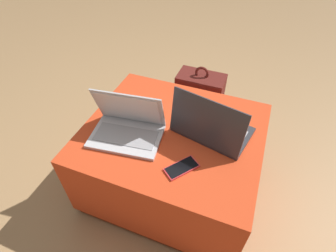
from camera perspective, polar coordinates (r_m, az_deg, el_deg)
ground_plane at (r=1.65m, az=0.90°, el=-12.28°), size 14.00×14.00×0.00m
ottoman at (r=1.46m, az=1.00°, el=-7.26°), size 0.87×0.76×0.46m
laptop_near at (r=1.26m, az=-8.83°, el=-0.12°), size 0.36×0.27×0.23m
laptop_far at (r=1.25m, az=9.29°, el=-0.18°), size 0.39×0.30×0.24m
cell_phone at (r=1.14m, az=2.98°, el=-9.04°), size 0.15×0.16×0.01m
backpack at (r=1.82m, az=6.87°, el=4.60°), size 0.30×0.21×0.53m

